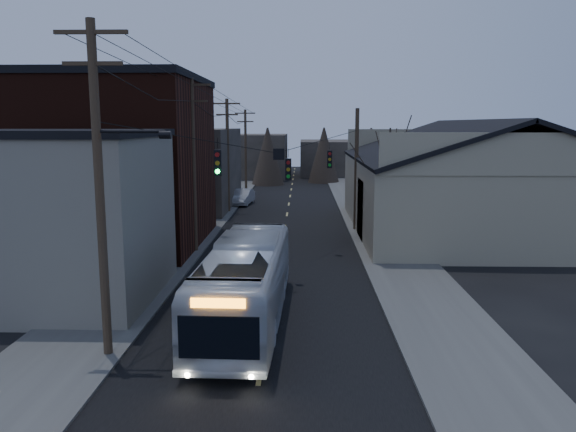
% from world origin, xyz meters
% --- Properties ---
extents(ground, '(160.00, 160.00, 0.00)m').
position_xyz_m(ground, '(0.00, 0.00, 0.00)').
color(ground, black).
rests_on(ground, ground).
extents(road_surface, '(9.00, 110.00, 0.02)m').
position_xyz_m(road_surface, '(0.00, 30.00, 0.01)').
color(road_surface, black).
rests_on(road_surface, ground).
extents(sidewalk_left, '(4.00, 110.00, 0.12)m').
position_xyz_m(sidewalk_left, '(-6.50, 30.00, 0.06)').
color(sidewalk_left, '#474744').
rests_on(sidewalk_left, ground).
extents(sidewalk_right, '(4.00, 110.00, 0.12)m').
position_xyz_m(sidewalk_right, '(6.50, 30.00, 0.06)').
color(sidewalk_right, '#474744').
rests_on(sidewalk_right, ground).
extents(building_clapboard, '(8.00, 8.00, 7.00)m').
position_xyz_m(building_clapboard, '(-9.00, 9.00, 3.50)').
color(building_clapboard, slate).
rests_on(building_clapboard, ground).
extents(building_brick, '(10.00, 12.00, 10.00)m').
position_xyz_m(building_brick, '(-10.00, 20.00, 5.00)').
color(building_brick, black).
rests_on(building_brick, ground).
extents(building_left_far, '(9.00, 14.00, 7.00)m').
position_xyz_m(building_left_far, '(-9.50, 36.00, 3.50)').
color(building_left_far, '#322E28').
rests_on(building_left_far, ground).
extents(warehouse, '(16.16, 20.60, 7.73)m').
position_xyz_m(warehouse, '(13.00, 25.00, 2.70)').
color(warehouse, gray).
rests_on(warehouse, ground).
extents(building_far_left, '(10.00, 12.00, 6.00)m').
position_xyz_m(building_far_left, '(-6.00, 65.00, 3.00)').
color(building_far_left, '#322E28').
rests_on(building_far_left, ground).
extents(building_far_right, '(12.00, 14.00, 5.00)m').
position_xyz_m(building_far_right, '(7.00, 70.00, 2.50)').
color(building_far_right, '#322E28').
rests_on(building_far_right, ground).
extents(bare_tree, '(0.40, 0.40, 7.20)m').
position_xyz_m(bare_tree, '(6.50, 20.00, 3.60)').
color(bare_tree, black).
rests_on(bare_tree, ground).
extents(utility_lines, '(11.24, 45.28, 10.50)m').
position_xyz_m(utility_lines, '(-3.11, 24.14, 4.95)').
color(utility_lines, '#382B1E').
rests_on(utility_lines, ground).
extents(bus, '(2.97, 11.27, 3.12)m').
position_xyz_m(bus, '(-0.86, 6.15, 1.56)').
color(bus, silver).
rests_on(bus, ground).
extents(parked_car, '(2.03, 4.54, 1.45)m').
position_xyz_m(parked_car, '(-4.30, 37.62, 0.72)').
color(parked_car, '#A1A3A8').
rests_on(parked_car, ground).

